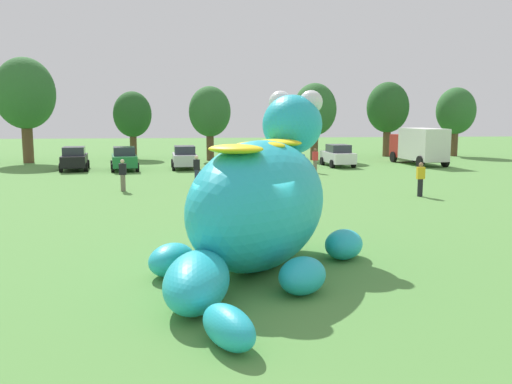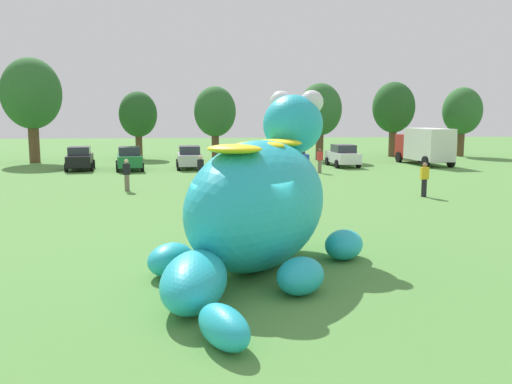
{
  "view_description": "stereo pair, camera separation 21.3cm",
  "coord_description": "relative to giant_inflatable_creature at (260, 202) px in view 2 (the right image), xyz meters",
  "views": [
    {
      "loc": [
        -1.08,
        -13.45,
        4.11
      ],
      "look_at": [
        0.56,
        1.77,
        1.9
      ],
      "focal_mm": 38.15,
      "sensor_mm": 36.0,
      "label": 1
    },
    {
      "loc": [
        -0.87,
        -13.47,
        4.11
      ],
      "look_at": [
        0.56,
        1.77,
        1.9
      ],
      "focal_mm": 38.15,
      "sensor_mm": 36.0,
      "label": 2
    }
  ],
  "objects": [
    {
      "name": "tree_mid_right",
      "position": [
        23.24,
        36.45,
        2.56
      ],
      "size": [
        3.72,
        3.72,
        6.61
      ],
      "color": "brown",
      "rests_on": "ground"
    },
    {
      "name": "car_white",
      "position": [
        9.29,
        27.39,
        -0.9
      ],
      "size": [
        2.16,
        4.21,
        1.72
      ],
      "color": "white",
      "rests_on": "ground"
    },
    {
      "name": "box_truck",
      "position": [
        16.18,
        28.16,
        -0.16
      ],
      "size": [
        2.81,
        6.55,
        2.95
      ],
      "color": "#B2231E",
      "rests_on": "ground"
    },
    {
      "name": "spectator_by_cars",
      "position": [
        6.51,
        22.91,
        -0.91
      ],
      "size": [
        0.38,
        0.26,
        1.71
      ],
      "color": "#726656",
      "rests_on": "ground"
    },
    {
      "name": "car_red",
      "position": [
        1.18,
        27.39,
        -0.9
      ],
      "size": [
        2.2,
        4.23,
        1.72
      ],
      "color": "red",
      "rests_on": "ground"
    },
    {
      "name": "car_green",
      "position": [
        -6.98,
        26.15,
        -0.9
      ],
      "size": [
        2.43,
        4.32,
        1.72
      ],
      "color": "#1E7238",
      "rests_on": "ground"
    },
    {
      "name": "tree_mid_left",
      "position": [
        -7.5,
        36.68,
        2.24
      ],
      "size": [
        3.45,
        3.45,
        6.12
      ],
      "color": "brown",
      "rests_on": "ground"
    },
    {
      "name": "car_silver",
      "position": [
        -2.63,
        26.84,
        -0.9
      ],
      "size": [
        2.16,
        4.21,
        1.72
      ],
      "color": "#B7BABF",
      "rests_on": "ground"
    },
    {
      "name": "giant_inflatable_creature",
      "position": [
        0.0,
        0.0,
        0.0
      ],
      "size": [
        6.43,
        9.47,
        4.82
      ],
      "color": "#23B2C6",
      "rests_on": "ground"
    },
    {
      "name": "tree_left",
      "position": [
        -15.81,
        33.28,
        3.95
      ],
      "size": [
        4.92,
        4.92,
        8.73
      ],
      "color": "brown",
      "rests_on": "ground"
    },
    {
      "name": "ground_plane",
      "position": [
        -0.56,
        -0.75,
        -1.76
      ],
      "size": [
        160.0,
        160.0,
        0.0
      ],
      "primitive_type": "plane",
      "color": "#568E42"
    },
    {
      "name": "tree_centre_right",
      "position": [
        16.55,
        36.78,
        2.88
      ],
      "size": [
        4.0,
        4.0,
        7.1
      ],
      "color": "brown",
      "rests_on": "ground"
    },
    {
      "name": "tree_centre_left",
      "position": [
        -0.53,
        33.98,
        2.48
      ],
      "size": [
        3.65,
        3.65,
        6.49
      ],
      "color": "brown",
      "rests_on": "ground"
    },
    {
      "name": "car_black",
      "position": [
        -10.61,
        26.62,
        -0.9
      ],
      "size": [
        2.37,
        4.3,
        1.72
      ],
      "color": "black",
      "rests_on": "ground"
    },
    {
      "name": "car_blue",
      "position": [
        5.23,
        27.08,
        -0.9
      ],
      "size": [
        2.14,
        4.2,
        1.72
      ],
      "color": "#2347B7",
      "rests_on": "ground"
    },
    {
      "name": "spectator_wandering",
      "position": [
        -1.71,
        17.31,
        -0.91
      ],
      "size": [
        0.38,
        0.26,
        1.71
      ],
      "color": "#2D334C",
      "rests_on": "ground"
    },
    {
      "name": "spectator_mid_field",
      "position": [
        9.4,
        11.67,
        -0.91
      ],
      "size": [
        0.38,
        0.26,
        1.71
      ],
      "color": "black",
      "rests_on": "ground"
    },
    {
      "name": "spectator_near_inflatable",
      "position": [
        -5.63,
        15.14,
        -0.91
      ],
      "size": [
        0.38,
        0.26,
        1.71
      ],
      "color": "#726656",
      "rests_on": "ground"
    },
    {
      "name": "tree_centre",
      "position": [
        8.7,
        33.42,
        2.67
      ],
      "size": [
        3.82,
        3.82,
        6.77
      ],
      "color": "brown",
      "rests_on": "ground"
    }
  ]
}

